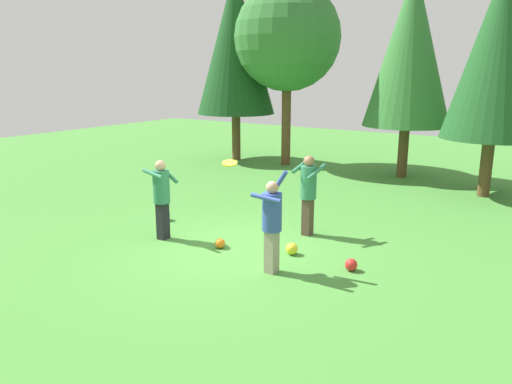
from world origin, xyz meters
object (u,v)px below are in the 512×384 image
Objects in this scene: tree_center at (410,48)px; person_thrower at (272,219)px; person_catcher at (162,193)px; tree_left at (287,38)px; tree_right at (499,50)px; ball_orange at (220,243)px; ball_red at (351,265)px; ball_yellow at (292,249)px; tree_far_left at (235,43)px; person_bystander at (308,188)px; ball_blue at (165,215)px; frisbee at (230,163)px.

person_thrower is at bearing -85.98° from tree_center.
tree_left is at bearing 111.59° from person_catcher.
tree_right is at bearing 65.16° from person_catcher.
ball_orange is at bearing -18.23° from person_thrower.
tree_left is at bearing 126.79° from ball_red.
tree_left is (-4.95, 8.97, 3.59)m from person_thrower.
ball_yellow is 11.39m from tree_far_left.
person_bystander is 6.84× the size of ball_blue.
person_bystander is 8.90m from tree_left.
person_bystander is 0.27× the size of tree_left.
person_bystander is 0.24× the size of tree_far_left.
frisbee is at bearing -37.63° from ball_orange.
person_thrower is 1.27m from ball_yellow.
person_thrower is at bearing -104.86° from tree_right.
tree_left is 0.92× the size of tree_far_left.
person_catcher is 7.53× the size of ball_red.
person_bystander is at bearing -88.28° from tree_center.
ball_yellow is 10.37m from tree_left.
tree_left reaches higher than person_bystander.
ball_red is at bearing 22.67° from frisbee.
frisbee is at bearing -110.54° from tree_right.
frisbee is 1.61× the size of ball_yellow.
tree_far_left reaches higher than tree_right.
ball_orange is at bearing -56.07° from tree_far_left.
ball_red is 0.03× the size of tree_left.
ball_yellow is 1.04× the size of ball_red.
ball_orange is 0.03× the size of tree_far_left.
tree_far_left reaches higher than tree_center.
tree_far_left is at bearing 131.55° from ball_yellow.
ball_red is (2.01, 0.84, -1.75)m from frisbee.
person_thrower is 1.24m from frisbee.
tree_center is at bearing 68.91° from ball_blue.
ball_orange is at bearing -20.32° from person_bystander.
tree_right is at bearing 167.59° from person_bystander.
person_thrower is 1.05× the size of person_bystander.
ball_red is 0.03× the size of tree_far_left.
ball_blue is 2.38m from ball_orange.
frisbee reaches higher than ball_red.
person_catcher is 8.35× the size of ball_orange.
person_bystander is 7.47× the size of ball_yellow.
person_bystander is at bearing 58.32° from ball_orange.
ball_yellow is at bearing -86.38° from tree_center.
person_catcher is 10.18m from tree_far_left.
ball_orange is (-1.36, -0.48, -0.02)m from ball_yellow.
frisbee is 3.57m from ball_blue.
tree_left reaches higher than ball_red.
tree_far_left is (-7.00, 7.89, 4.31)m from ball_yellow.
frisbee is at bearing -65.60° from tree_left.
person_thrower is 11.86m from tree_far_left.
tree_left reaches higher than tree_right.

